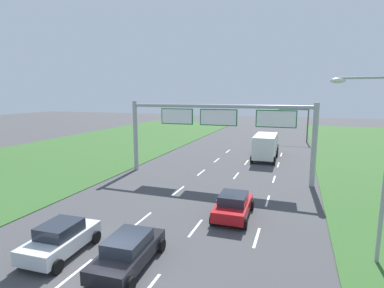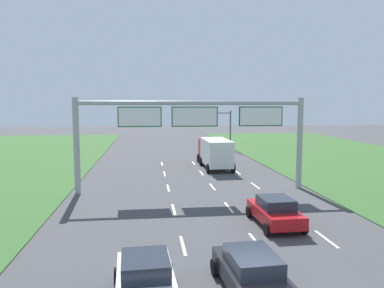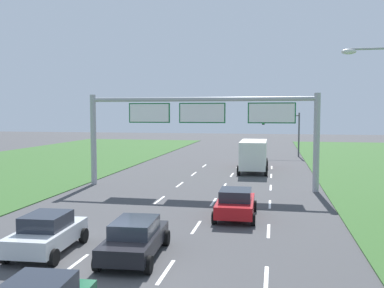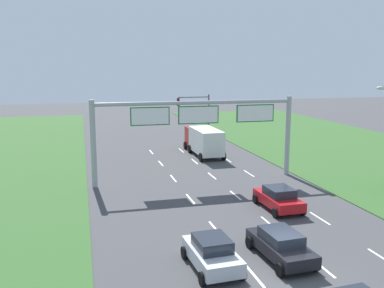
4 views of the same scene
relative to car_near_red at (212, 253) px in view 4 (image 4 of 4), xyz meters
name	(u,v)px [view 4 (image 4 of 4)]	position (x,y,z in m)	size (l,w,h in m)	color
ground_plane	(288,271)	(3.45, -1.13, -0.80)	(200.00, 200.00, 0.00)	#424244
lane_dashes_inner_left	(215,228)	(1.70, 4.87, -0.79)	(0.14, 50.40, 0.01)	white
lane_dashes_inner_right	(269,223)	(5.20, 4.87, -0.79)	(0.14, 50.40, 0.01)	white
lane_dashes_slip	(320,218)	(8.70, 4.87, -0.79)	(0.14, 50.40, 0.01)	white
car_near_red	(212,253)	(0.00, 0.00, 0.00)	(2.30, 4.01, 1.59)	silver
car_mid_lane	(281,245)	(3.64, 0.14, -0.04)	(2.30, 4.44, 1.48)	black
car_far_ahead	(279,198)	(6.92, 7.18, -0.02)	(2.25, 4.22, 1.54)	red
box_truck	(204,140)	(7.01, 25.92, 0.84)	(2.73, 8.06, 2.98)	#B21E19
sign_gantry	(198,122)	(3.64, 15.79, 4.18)	(17.24, 0.44, 7.00)	#9EA0A5
traffic_light_mast	(196,107)	(10.08, 40.69, 3.07)	(4.76, 0.49, 5.60)	#47494F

